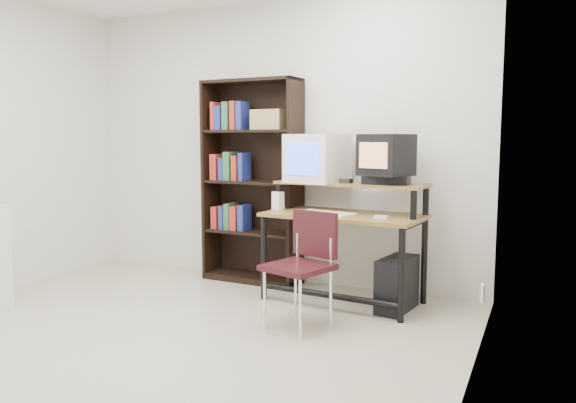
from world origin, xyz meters
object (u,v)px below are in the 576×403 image
at_px(school_chair, 304,257).
at_px(bookshelf, 253,180).
at_px(crt_monitor, 317,158).
at_px(pc_tower, 397,284).
at_px(computer_desk, 344,218).
at_px(crt_tv, 386,155).

height_order(school_chair, bookshelf, bookshelf).
relative_size(crt_monitor, pc_tower, 1.14).
relative_size(pc_tower, school_chair, 0.55).
xyz_separation_m(computer_desk, crt_tv, (0.32, 0.06, 0.52)).
bearing_deg(computer_desk, bookshelf, 169.59).
bearing_deg(crt_monitor, computer_desk, -12.11).
bearing_deg(crt_monitor, bookshelf, 178.61).
xyz_separation_m(pc_tower, bookshelf, (-1.47, 0.37, 0.75)).
xyz_separation_m(computer_desk, bookshelf, (-1.01, 0.29, 0.27)).
bearing_deg(computer_desk, crt_tv, 15.62).
height_order(crt_monitor, school_chair, crt_monitor).
bearing_deg(crt_monitor, school_chair, -62.59).
bearing_deg(bookshelf, computer_desk, -13.70).
bearing_deg(computer_desk, school_chair, -88.47).
height_order(pc_tower, school_chair, school_chair).
xyz_separation_m(crt_tv, pc_tower, (0.14, -0.13, -1.01)).
bearing_deg(crt_tv, crt_monitor, -166.51).
distance_m(computer_desk, school_chair, 0.74).
distance_m(school_chair, bookshelf, 1.46).
distance_m(pc_tower, school_chair, 0.88).
bearing_deg(bookshelf, school_chair, -44.20).
bearing_deg(pc_tower, computer_desk, 179.40).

